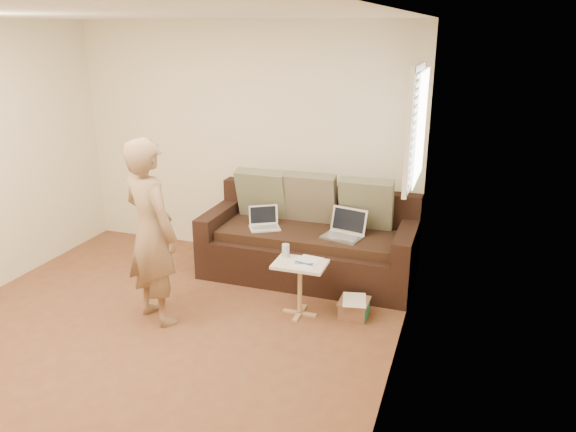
% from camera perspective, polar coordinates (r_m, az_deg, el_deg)
% --- Properties ---
extents(floor, '(4.50, 4.50, 0.00)m').
position_cam_1_polar(floor, '(4.87, -14.73, -12.85)').
color(floor, brown).
rests_on(floor, ground).
extents(ceiling, '(4.50, 4.50, 0.00)m').
position_cam_1_polar(ceiling, '(4.18, -17.84, 19.26)').
color(ceiling, white).
rests_on(ceiling, wall_back).
extents(wall_back, '(4.00, 0.00, 4.00)m').
position_cam_1_polar(wall_back, '(6.26, -4.47, 7.66)').
color(wall_back, beige).
rests_on(wall_back, ground).
extents(wall_right, '(0.00, 4.50, 4.50)m').
position_cam_1_polar(wall_right, '(3.63, 10.90, -0.96)').
color(wall_right, beige).
rests_on(wall_right, ground).
extents(window_blinds, '(0.12, 0.88, 1.08)m').
position_cam_1_polar(window_blinds, '(4.99, 13.16, 9.02)').
color(window_blinds, white).
rests_on(window_blinds, wall_right).
extents(sofa, '(2.20, 0.95, 0.85)m').
position_cam_1_polar(sofa, '(5.78, 2.14, -2.30)').
color(sofa, black).
rests_on(sofa, ground).
extents(pillow_left, '(0.55, 0.29, 0.57)m').
position_cam_1_polar(pillow_left, '(6.05, -2.67, 2.31)').
color(pillow_left, '#676E51').
rests_on(pillow_left, sofa).
extents(pillow_mid, '(0.55, 0.27, 0.57)m').
position_cam_1_polar(pillow_mid, '(5.89, 2.37, 1.86)').
color(pillow_mid, brown).
rests_on(pillow_mid, sofa).
extents(pillow_right, '(0.55, 0.28, 0.57)m').
position_cam_1_polar(pillow_right, '(5.74, 8.08, 1.24)').
color(pillow_right, '#676E51').
rests_on(pillow_right, sofa).
extents(laptop_silver, '(0.44, 0.36, 0.26)m').
position_cam_1_polar(laptop_silver, '(5.55, 5.59, -2.25)').
color(laptop_silver, '#B7BABC').
rests_on(laptop_silver, sofa).
extents(laptop_white, '(0.38, 0.35, 0.22)m').
position_cam_1_polar(laptop_white, '(5.77, -2.42, -1.32)').
color(laptop_white, white).
rests_on(laptop_white, sofa).
extents(person, '(0.73, 0.63, 1.67)m').
position_cam_1_polar(person, '(4.92, -13.95, -1.63)').
color(person, olive).
rests_on(person, ground).
extents(side_table, '(0.47, 0.33, 0.51)m').
position_cam_1_polar(side_table, '(5.07, 1.23, -7.52)').
color(side_table, silver).
rests_on(side_table, ground).
extents(drinking_glass, '(0.07, 0.07, 0.12)m').
position_cam_1_polar(drinking_glass, '(5.07, -0.25, -3.58)').
color(drinking_glass, silver).
rests_on(drinking_glass, side_table).
extents(scissors, '(0.19, 0.11, 0.02)m').
position_cam_1_polar(scissors, '(4.93, 1.67, -4.92)').
color(scissors, silver).
rests_on(scissors, side_table).
extents(paper_on_table, '(0.25, 0.33, 0.00)m').
position_cam_1_polar(paper_on_table, '(4.97, 1.98, -4.77)').
color(paper_on_table, white).
rests_on(paper_on_table, side_table).
extents(striped_box, '(0.27, 0.27, 0.17)m').
position_cam_1_polar(striped_box, '(5.15, 6.83, -9.41)').
color(striped_box, red).
rests_on(striped_box, ground).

